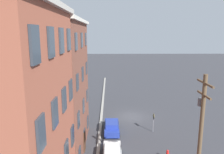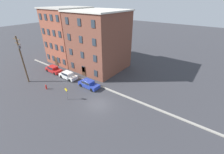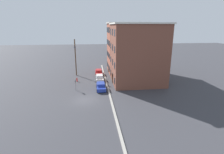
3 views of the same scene
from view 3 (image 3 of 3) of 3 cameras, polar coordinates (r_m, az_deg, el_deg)
The scene contains 10 objects.
ground_plane at distance 32.15m, azimuth -8.53°, elevation -7.43°, with size 200.00×200.00×0.00m, color #38383D.
kerb_strip at distance 32.24m, azimuth -0.47°, elevation -7.01°, with size 56.00×0.36×0.16m, color #9E998E.
apartment_corner at distance 50.32m, azimuth 4.59°, elevation 9.52°, with size 9.34×10.55×13.81m.
apartment_midblock at distance 40.69m, azimuth 8.24°, elevation 7.58°, with size 11.47×11.85×13.53m.
car_red at distance 47.80m, azimuth -4.34°, elevation 1.62°, with size 4.40×1.92×1.43m.
car_white at distance 42.62m, azimuth -4.06°, elevation -0.21°, with size 4.40×1.92×1.43m.
car_blue at distance 36.66m, azimuth -3.63°, elevation -2.98°, with size 4.40×1.92×1.43m.
caution_sign at distance 36.57m, azimuth -11.83°, elevation -1.91°, with size 0.87×0.08×2.46m.
utility_pole at distance 47.06m, azimuth -11.87°, elevation 6.86°, with size 2.40×0.44×9.60m.
fire_hydrant at distance 42.66m, azimuth -11.38°, elevation -0.85°, with size 0.24×0.34×0.96m.
Camera 3 is at (29.43, 1.37, 12.88)m, focal length 28.00 mm.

